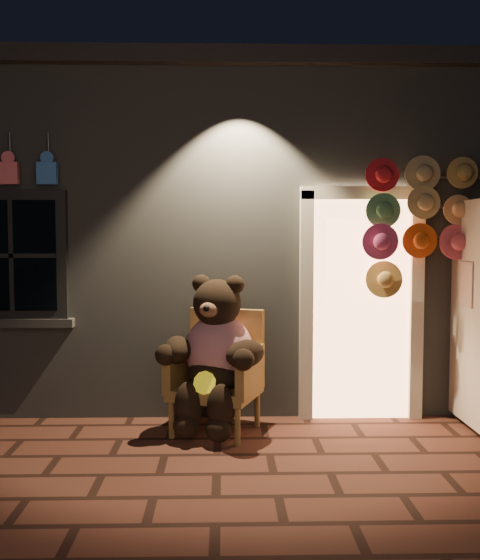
{
  "coord_description": "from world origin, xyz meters",
  "views": [
    {
      "loc": [
        0.05,
        -4.66,
        1.75
      ],
      "look_at": [
        0.2,
        1.0,
        1.35
      ],
      "focal_mm": 42.0,
      "sensor_mm": 36.0,
      "label": 1
    }
  ],
  "objects": [
    {
      "name": "ground",
      "position": [
        0.0,
        0.0,
        0.0
      ],
      "size": [
        60.0,
        60.0,
        0.0
      ],
      "primitive_type": "plane",
      "color": "#4F291E",
      "rests_on": "ground"
    },
    {
      "name": "shop_building",
      "position": [
        0.0,
        3.99,
        1.74
      ],
      "size": [
        7.3,
        5.95,
        3.51
      ],
      "color": "slate",
      "rests_on": "ground"
    },
    {
      "name": "wicker_armchair",
      "position": [
        0.01,
        1.1,
        0.53
      ],
      "size": [
        0.9,
        0.86,
        1.07
      ],
      "rotation": [
        0.0,
        0.0,
        -0.35
      ],
      "color": "olive",
      "rests_on": "ground"
    },
    {
      "name": "teddy_bear",
      "position": [
        -0.02,
        0.97,
        0.71
      ],
      "size": [
        0.93,
        0.87,
        1.36
      ],
      "rotation": [
        0.0,
        0.0,
        -0.35
      ],
      "color": "#AE122C",
      "rests_on": "ground"
    },
    {
      "name": "hat_rack",
      "position": [
        2.03,
        1.28,
        1.93
      ],
      "size": [
        1.55,
        0.22,
        2.47
      ],
      "color": "#59595E",
      "rests_on": "ground"
    }
  ]
}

